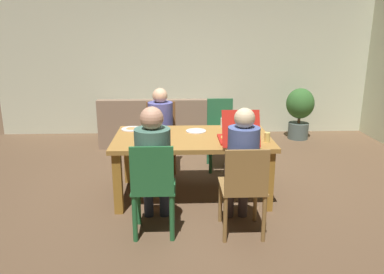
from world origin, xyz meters
The scene contains 19 objects.
ground_plane centered at (0.00, 0.00, 0.00)m, with size 20.00×20.00×0.00m, color brown.
back_wall centered at (0.00, 2.95, 1.44)m, with size 6.95×0.12×2.87m, color beige.
dining_table centered at (0.00, 0.00, 0.63)m, with size 1.80×1.05×0.73m.
chair_0 centered at (0.44, -0.97, 0.51)m, with size 0.42×0.46×0.91m.
person_0 centered at (0.44, -0.81, 0.72)m, with size 0.30×0.51×1.24m.
chair_1 centered at (-0.40, 0.94, 0.50)m, with size 0.43×0.42×0.95m.
person_1 centered at (-0.40, 0.79, 0.69)m, with size 0.34×0.55×1.17m.
chair_2 centered at (-0.40, -0.94, 0.49)m, with size 0.41×0.40×0.93m.
person_2 centered at (-0.40, -0.80, 0.74)m, with size 0.33×0.56×1.25m.
chair_3 centered at (0.44, 0.99, 0.51)m, with size 0.39×0.45×0.97m.
pizza_box_0 centered at (0.48, -0.24, 0.78)m, with size 0.39×0.55×0.39m.
pizza_box_1 centered at (-0.44, 0.04, 0.74)m, with size 0.34×0.34×0.02m.
plate_0 centered at (-0.73, 0.35, 0.74)m, with size 0.26×0.26×0.03m.
plate_1 centered at (0.59, 0.36, 0.74)m, with size 0.22×0.22×0.01m.
plate_2 centered at (0.05, 0.22, 0.74)m, with size 0.24×0.24×0.01m.
drinking_glass_0 centered at (0.81, -0.25, 0.78)m, with size 0.06×0.06×0.11m, color #DFC463.
drinking_glass_1 centered at (0.41, 0.43, 0.79)m, with size 0.06×0.06×0.12m, color silver.
couch centered at (-0.40, 2.24, 0.29)m, with size 2.16×0.89×0.82m.
potted_plant centered at (2.03, 2.39, 0.54)m, with size 0.49×0.49×0.92m.
Camera 1 is at (-0.17, -4.21, 1.91)m, focal length 35.47 mm.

